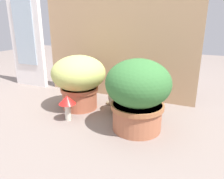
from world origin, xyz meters
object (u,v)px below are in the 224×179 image
object	(u,v)px
grass_planter	(79,79)
mushroom_ornament_red	(67,102)
cat	(127,97)
leafy_planter	(138,93)

from	to	relation	value
grass_planter	mushroom_ornament_red	size ratio (longest dim) A/B	2.31
cat	mushroom_ornament_red	world-z (taller)	cat
leafy_planter	mushroom_ornament_red	xyz separation A→B (m)	(-0.42, -0.07, -0.10)
grass_planter	leafy_planter	world-z (taller)	leafy_planter
cat	mushroom_ornament_red	distance (m)	0.38
grass_planter	cat	bearing A→B (deg)	3.16
grass_planter	cat	distance (m)	0.35
grass_planter	mushroom_ornament_red	distance (m)	0.22
grass_planter	cat	size ratio (longest dim) A/B	1.03
leafy_planter	mushroom_ornament_red	distance (m)	0.44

